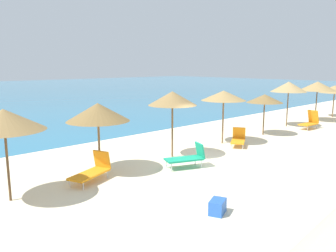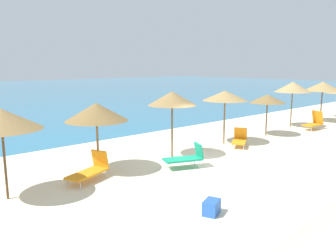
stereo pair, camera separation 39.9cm
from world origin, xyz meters
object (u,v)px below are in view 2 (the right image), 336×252
(beach_umbrella_4, at_px, (96,112))
(beach_umbrella_7, at_px, (267,99))
(beach_umbrella_3, at_px, (1,119))
(beach_umbrella_8, at_px, (293,87))
(cooler_box, at_px, (212,207))
(beach_umbrella_9, at_px, (323,86))
(lounge_chair_1, at_px, (314,122))
(lounge_chair_3, at_px, (240,139))
(beach_umbrella_5, at_px, (172,98))
(lounge_chair_2, at_px, (91,170))
(lounge_chair_0, at_px, (187,157))
(beach_umbrella_6, at_px, (225,96))

(beach_umbrella_4, bearing_deg, beach_umbrella_7, -2.16)
(beach_umbrella_3, bearing_deg, beach_umbrella_8, 1.86)
(beach_umbrella_3, bearing_deg, cooler_box, -51.52)
(beach_umbrella_9, xyz_separation_m, lounge_chair_1, (-3.21, -1.07, -2.06))
(beach_umbrella_4, distance_m, beach_umbrella_9, 17.80)
(beach_umbrella_3, distance_m, cooler_box, 6.54)
(lounge_chair_1, height_order, lounge_chair_3, lounge_chair_1)
(beach_umbrella_4, relative_size, beach_umbrella_5, 0.91)
(beach_umbrella_5, height_order, beach_umbrella_8, beach_umbrella_8)
(beach_umbrella_9, bearing_deg, lounge_chair_2, -179.02)
(beach_umbrella_5, bearing_deg, cooler_box, -121.79)
(beach_umbrella_8, distance_m, beach_umbrella_9, 3.48)
(beach_umbrella_4, bearing_deg, beach_umbrella_3, -171.25)
(lounge_chair_0, height_order, lounge_chair_3, lounge_chair_0)
(beach_umbrella_9, distance_m, lounge_chair_1, 3.96)
(beach_umbrella_6, relative_size, beach_umbrella_8, 0.93)
(beach_umbrella_9, bearing_deg, lounge_chair_0, -174.19)
(beach_umbrella_7, height_order, cooler_box, beach_umbrella_7)
(beach_umbrella_8, distance_m, lounge_chair_0, 11.82)
(lounge_chair_2, height_order, lounge_chair_3, lounge_chair_2)
(beach_umbrella_4, distance_m, lounge_chair_3, 7.70)
(beach_umbrella_9, bearing_deg, cooler_box, -163.97)
(cooler_box, bearing_deg, beach_umbrella_7, 25.50)
(lounge_chair_2, bearing_deg, beach_umbrella_3, 66.44)
(beach_umbrella_9, xyz_separation_m, lounge_chair_0, (-14.92, -1.52, -2.10))
(beach_umbrella_3, xyz_separation_m, cooler_box, (3.82, -4.81, -2.25))
(beach_umbrella_3, relative_size, beach_umbrella_8, 0.94)
(beach_umbrella_3, xyz_separation_m, beach_umbrella_9, (21.22, 0.19, 0.08))
(beach_umbrella_3, relative_size, beach_umbrella_9, 0.97)
(beach_umbrella_4, distance_m, beach_umbrella_5, 3.56)
(beach_umbrella_4, xyz_separation_m, beach_umbrella_7, (10.73, -0.41, -0.18))
(beach_umbrella_5, bearing_deg, beach_umbrella_8, 1.65)
(lounge_chair_3, bearing_deg, beach_umbrella_5, 47.01)
(beach_umbrella_5, distance_m, lounge_chair_2, 4.79)
(beach_umbrella_7, xyz_separation_m, lounge_chair_2, (-11.42, -0.25, -1.74))
(beach_umbrella_3, bearing_deg, beach_umbrella_9, 0.51)
(beach_umbrella_3, relative_size, beach_umbrella_7, 1.17)
(beach_umbrella_3, bearing_deg, beach_umbrella_6, 2.07)
(beach_umbrella_5, height_order, lounge_chair_0, beach_umbrella_5)
(lounge_chair_1, relative_size, lounge_chair_2, 0.83)
(lounge_chair_2, relative_size, cooler_box, 3.19)
(cooler_box, bearing_deg, beach_umbrella_3, 128.48)
(beach_umbrella_9, bearing_deg, lounge_chair_1, -161.65)
(beach_umbrella_5, relative_size, beach_umbrella_8, 0.98)
(beach_umbrella_8, xyz_separation_m, lounge_chair_0, (-11.46, -1.91, -2.18))
(lounge_chair_1, xyz_separation_m, lounge_chair_3, (-7.20, 0.36, -0.11))
(cooler_box, bearing_deg, beach_umbrella_8, 21.12)
(lounge_chair_0, bearing_deg, beach_umbrella_6, -46.16)
(cooler_box, bearing_deg, beach_umbrella_5, 58.21)
(beach_umbrella_6, bearing_deg, beach_umbrella_5, -178.13)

